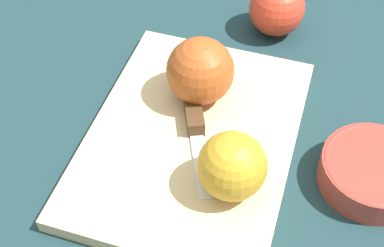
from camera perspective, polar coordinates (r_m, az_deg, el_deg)
ground_plane at (r=0.69m, az=0.00°, el=-2.16°), size 4.00×4.00×0.00m
cutting_board at (r=0.68m, az=0.00°, el=-1.64°), size 0.36×0.27×0.02m
apple_half_left at (r=0.69m, az=0.86°, el=5.63°), size 0.09×0.09×0.09m
apple_half_right at (r=0.60m, az=4.29°, el=-4.57°), size 0.08×0.08×0.08m
knife at (r=0.68m, az=0.19°, el=1.00°), size 0.16×0.09×0.02m
apple_whole at (r=0.84m, az=9.05°, el=12.04°), size 0.08×0.08×0.10m
bowl at (r=0.67m, az=18.71°, el=-4.80°), size 0.13×0.13×0.04m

